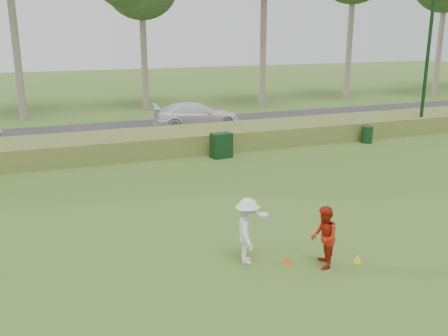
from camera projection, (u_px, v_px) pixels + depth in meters
name	position (u px, v px, depth m)	size (l,w,h in m)	color
ground	(282.00, 260.00, 12.24)	(120.00, 120.00, 0.00)	#3B6321
reed_strip	(162.00, 142.00, 22.91)	(80.00, 3.00, 0.90)	#576B2A
park_road	(140.00, 131.00, 27.52)	(80.00, 6.00, 0.06)	#2D2D2D
lamp_post	(431.00, 26.00, 25.43)	(0.70, 0.70, 8.18)	black
player_white	(248.00, 231.00, 11.93)	(0.99, 1.19, 1.63)	white
player_red	(324.00, 237.00, 11.71)	(0.73, 0.57, 1.51)	#B7220F
cone_orange	(288.00, 259.00, 12.04)	(0.20, 0.20, 0.22)	#F0590C
cone_yellow	(358.00, 258.00, 12.10)	(0.20, 0.20, 0.21)	yellow
utility_cabinet	(221.00, 145.00, 21.76)	(0.88, 0.55, 1.10)	black
trash_bin	(367.00, 135.00, 24.62)	(0.55, 0.55, 0.83)	black
car_right	(196.00, 115.00, 27.97)	(1.97, 4.85, 1.41)	white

